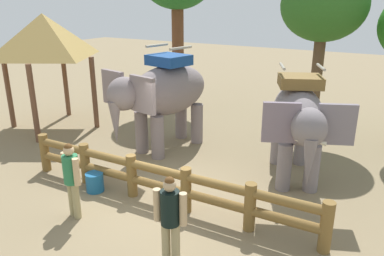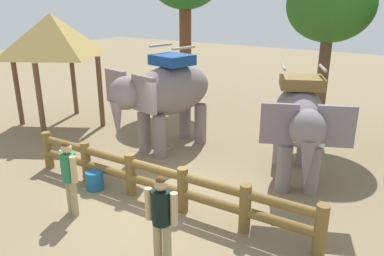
# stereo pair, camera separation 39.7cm
# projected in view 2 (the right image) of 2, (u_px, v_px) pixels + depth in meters

# --- Properties ---
(ground_plane) EXTENTS (60.00, 60.00, 0.00)m
(ground_plane) POSITION_uv_depth(u_px,v_px,m) (160.00, 199.00, 8.95)
(ground_plane) COLOR #806E50
(log_fence) EXTENTS (7.68, 0.50, 1.05)m
(log_fence) POSITION_uv_depth(u_px,v_px,m) (155.00, 179.00, 8.63)
(log_fence) COLOR brown
(log_fence) RESTS_ON ground
(elephant_near_left) EXTENTS (2.30, 3.84, 3.22)m
(elephant_near_left) POSITION_uv_depth(u_px,v_px,m) (167.00, 93.00, 11.42)
(elephant_near_left) COLOR gray
(elephant_near_left) RESTS_ON ground
(elephant_center) EXTENTS (2.65, 3.52, 2.98)m
(elephant_center) POSITION_uv_depth(u_px,v_px,m) (299.00, 120.00, 9.30)
(elephant_center) COLOR slate
(elephant_center) RESTS_ON ground
(tourist_woman_in_black) EXTENTS (0.60, 0.40, 1.72)m
(tourist_woman_in_black) POSITION_uv_depth(u_px,v_px,m) (162.00, 214.00, 6.47)
(tourist_woman_in_black) COLOR #9B8D63
(tourist_woman_in_black) RESTS_ON ground
(tourist_man_in_blue) EXTENTS (0.59, 0.40, 1.71)m
(tourist_man_in_blue) POSITION_uv_depth(u_px,v_px,m) (69.00, 173.00, 8.03)
(tourist_man_in_blue) COLOR #9C8F60
(tourist_man_in_blue) RESTS_ON ground
(thatched_shelter) EXTENTS (3.64, 3.64, 4.07)m
(thatched_shelter) POSITION_uv_depth(u_px,v_px,m) (52.00, 36.00, 13.19)
(thatched_shelter) COLOR brown
(thatched_shelter) RESTS_ON ground
(tree_back_center) EXTENTS (2.69, 2.69, 5.49)m
(tree_back_center) POSITION_uv_depth(u_px,v_px,m) (330.00, 7.00, 11.60)
(tree_back_center) COLOR brown
(tree_back_center) RESTS_ON ground
(feed_bucket) EXTENTS (0.44, 0.44, 0.47)m
(feed_bucket) POSITION_uv_depth(u_px,v_px,m) (95.00, 180.00, 9.37)
(feed_bucket) COLOR #19598C
(feed_bucket) RESTS_ON ground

